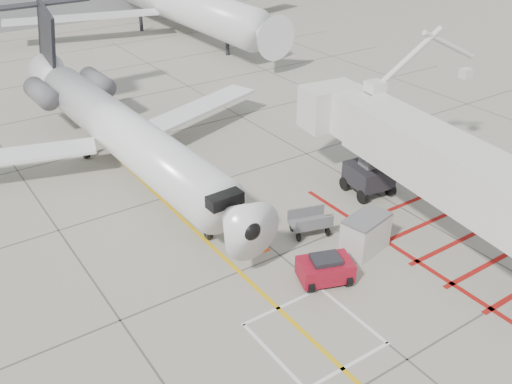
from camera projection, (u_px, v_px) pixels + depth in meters
ground_plane at (336, 301)px, 24.04m from camera, size 260.00×260.00×0.00m
regional_jet at (137, 119)px, 31.22m from camera, size 24.91×31.00×7.95m
jet_bridge at (448, 178)px, 26.07m from camera, size 10.76×18.82×7.14m
pushback_tug at (325, 268)px, 24.91m from camera, size 2.68×2.16×1.35m
baggage_cart at (310, 223)px, 28.26m from camera, size 2.24×1.76×1.24m
ground_power_unit at (366, 234)px, 26.85m from camera, size 2.56×1.82×1.84m
cone_nose at (265, 245)px, 27.20m from camera, size 0.39×0.39×0.54m
cone_side at (244, 253)px, 26.68m from camera, size 0.35×0.35×0.49m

